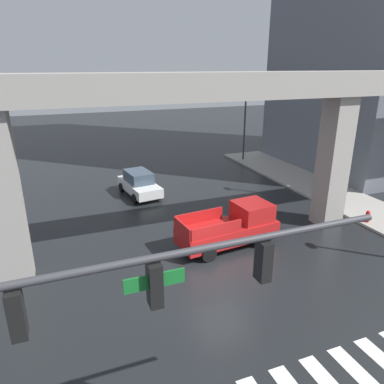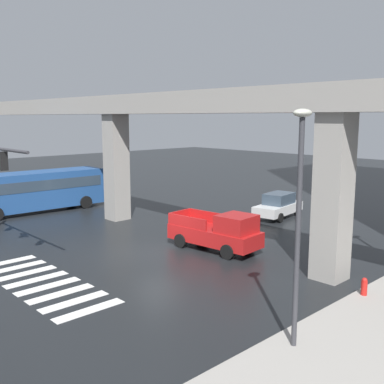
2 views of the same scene
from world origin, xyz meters
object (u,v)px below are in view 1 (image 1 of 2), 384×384
object	(u,v)px
street_lamp_far_north	(245,112)
fire_hydrant	(367,217)
street_lamp_mid_block	(331,133)
pickup_truck	(233,227)
traffic_signal_mast	(90,325)
sedan_white	(139,183)

from	to	relation	value
street_lamp_far_north	fire_hydrant	distance (m)	15.94
street_lamp_far_north	street_lamp_mid_block	bearing A→B (deg)	-90.00
pickup_truck	fire_hydrant	world-z (taller)	pickup_truck
traffic_signal_mast	street_lamp_mid_block	bearing A→B (deg)	38.11
street_lamp_mid_block	street_lamp_far_north	xyz separation A→B (m)	(0.00, 11.24, 0.00)
traffic_signal_mast	street_lamp_mid_block	distance (m)	20.88
street_lamp_far_north	pickup_truck	bearing A→B (deg)	-120.66
pickup_truck	fire_hydrant	distance (m)	8.40
fire_hydrant	street_lamp_mid_block	bearing A→B (deg)	84.50
sedan_white	street_lamp_mid_block	xyz separation A→B (m)	(11.45, -5.43, 3.70)
street_lamp_mid_block	street_lamp_far_north	size ratio (longest dim) A/B	1.00
fire_hydrant	street_lamp_far_north	bearing A→B (deg)	88.51
street_lamp_mid_block	street_lamp_far_north	bearing A→B (deg)	90.00
traffic_signal_mast	fire_hydrant	world-z (taller)	traffic_signal_mast
traffic_signal_mast	fire_hydrant	size ratio (longest dim) A/B	10.22
street_lamp_mid_block	fire_hydrant	size ratio (longest dim) A/B	8.52
traffic_signal_mast	street_lamp_mid_block	xyz separation A→B (m)	(16.43, 12.89, 0.01)
pickup_truck	fire_hydrant	size ratio (longest dim) A/B	6.19
traffic_signal_mast	street_lamp_far_north	bearing A→B (deg)	55.74
traffic_signal_mast	sedan_white	bearing A→B (deg)	74.79
street_lamp_mid_block	street_lamp_far_north	distance (m)	11.24
sedan_white	traffic_signal_mast	distance (m)	19.34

